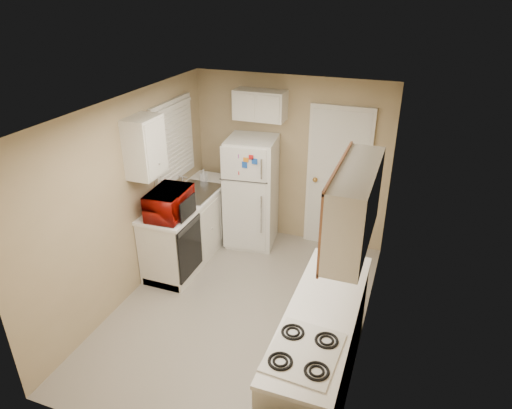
% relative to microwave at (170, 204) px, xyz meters
% --- Properties ---
extents(floor, '(3.80, 3.80, 0.00)m').
position_rel_microwave_xyz_m(floor, '(1.06, -0.33, -1.05)').
color(floor, '#AFA79C').
rests_on(floor, ground).
extents(ceiling, '(3.80, 3.80, 0.00)m').
position_rel_microwave_xyz_m(ceiling, '(1.06, -0.33, 1.35)').
color(ceiling, white).
rests_on(ceiling, floor).
extents(wall_left, '(3.80, 3.80, 0.00)m').
position_rel_microwave_xyz_m(wall_left, '(-0.34, -0.33, 0.15)').
color(wall_left, tan).
rests_on(wall_left, floor).
extents(wall_right, '(3.80, 3.80, 0.00)m').
position_rel_microwave_xyz_m(wall_right, '(2.46, -0.33, 0.15)').
color(wall_right, tan).
rests_on(wall_right, floor).
extents(wall_back, '(2.80, 2.80, 0.00)m').
position_rel_microwave_xyz_m(wall_back, '(1.06, 1.57, 0.15)').
color(wall_back, tan).
rests_on(wall_back, floor).
extents(wall_front, '(2.80, 2.80, 0.00)m').
position_rel_microwave_xyz_m(wall_front, '(1.06, -2.23, 0.15)').
color(wall_front, tan).
rests_on(wall_front, floor).
extents(left_counter, '(0.60, 1.80, 0.90)m').
position_rel_microwave_xyz_m(left_counter, '(-0.04, 0.57, -0.60)').
color(left_counter, silver).
rests_on(left_counter, floor).
extents(dishwasher, '(0.03, 0.58, 0.72)m').
position_rel_microwave_xyz_m(dishwasher, '(0.25, -0.03, -0.56)').
color(dishwasher, black).
rests_on(dishwasher, floor).
extents(sink, '(0.54, 0.74, 0.16)m').
position_rel_microwave_xyz_m(sink, '(-0.04, 0.72, -0.19)').
color(sink, gray).
rests_on(sink, left_counter).
extents(microwave, '(0.63, 0.37, 0.41)m').
position_rel_microwave_xyz_m(microwave, '(0.00, 0.00, 0.00)').
color(microwave, '#920C05').
rests_on(microwave, left_counter).
extents(soap_bottle, '(0.09, 0.09, 0.18)m').
position_rel_microwave_xyz_m(soap_bottle, '(-0.09, 1.12, -0.05)').
color(soap_bottle, white).
rests_on(soap_bottle, left_counter).
extents(window_blinds, '(0.10, 0.98, 1.08)m').
position_rel_microwave_xyz_m(window_blinds, '(-0.30, 0.72, 0.55)').
color(window_blinds, silver).
rests_on(window_blinds, wall_left).
extents(upper_cabinet_left, '(0.30, 0.45, 0.70)m').
position_rel_microwave_xyz_m(upper_cabinet_left, '(-0.19, -0.11, 0.75)').
color(upper_cabinet_left, silver).
rests_on(upper_cabinet_left, wall_left).
extents(refrigerator, '(0.73, 0.71, 1.60)m').
position_rel_microwave_xyz_m(refrigerator, '(0.62, 1.20, -0.25)').
color(refrigerator, silver).
rests_on(refrigerator, floor).
extents(cabinet_over_fridge, '(0.70, 0.30, 0.40)m').
position_rel_microwave_xyz_m(cabinet_over_fridge, '(0.66, 1.42, 0.95)').
color(cabinet_over_fridge, silver).
rests_on(cabinet_over_fridge, wall_back).
extents(interior_door, '(0.86, 0.06, 2.08)m').
position_rel_microwave_xyz_m(interior_door, '(1.76, 1.53, -0.03)').
color(interior_door, silver).
rests_on(interior_door, floor).
extents(right_counter, '(0.60, 2.00, 0.90)m').
position_rel_microwave_xyz_m(right_counter, '(2.16, -1.13, -0.60)').
color(right_counter, silver).
rests_on(right_counter, floor).
extents(stove, '(0.56, 0.68, 0.79)m').
position_rel_microwave_xyz_m(stove, '(2.14, -1.68, -0.66)').
color(stove, silver).
rests_on(stove, floor).
extents(upper_cabinet_right, '(0.30, 1.20, 0.70)m').
position_rel_microwave_xyz_m(upper_cabinet_right, '(2.31, -0.83, 0.75)').
color(upper_cabinet_right, silver).
rests_on(upper_cabinet_right, wall_right).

